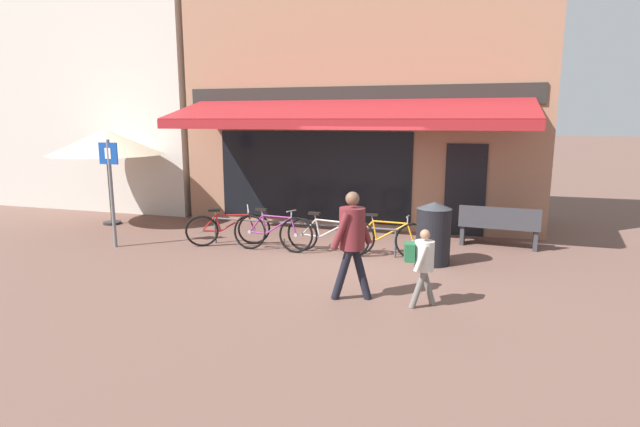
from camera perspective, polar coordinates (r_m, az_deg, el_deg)
ground_plane at (r=9.88m, az=3.76°, el=-4.80°), size 160.00×160.00×0.00m
shop_front at (r=13.50m, az=5.17°, el=12.54°), size 8.90×4.95×6.17m
neighbour_building at (r=17.72m, az=-22.62°, el=11.93°), size 7.46×4.00×6.52m
bike_rack_rail at (r=10.16m, az=-2.26°, el=-1.55°), size 3.99×0.04×0.57m
bicycle_red at (r=10.69m, az=-10.47°, el=-1.73°), size 1.63×0.95×0.85m
bicycle_purple at (r=10.18m, az=-5.46°, el=-2.12°), size 1.73×0.52×0.88m
bicycle_silver at (r=9.93m, az=0.80°, el=-2.50°), size 1.76×0.52×0.82m
bicycle_orange at (r=9.74m, az=7.40°, el=-2.79°), size 1.79×0.52×0.86m
pedestrian_adult at (r=7.29m, az=3.68°, el=-2.46°), size 0.61×0.55×1.63m
pedestrian_child at (r=7.20m, az=11.57°, el=-5.14°), size 0.48×0.49×1.14m
litter_bin at (r=9.40m, az=12.82°, el=-2.18°), size 0.64×0.64×1.16m
parking_sign at (r=11.11m, az=-22.81°, el=3.36°), size 0.44×0.07×2.24m
cafe_parasol at (r=13.59m, az=-23.27°, el=7.48°), size 2.77×2.77×2.39m
park_bench at (r=11.00m, az=19.75°, el=-1.32°), size 1.63×0.56×0.87m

